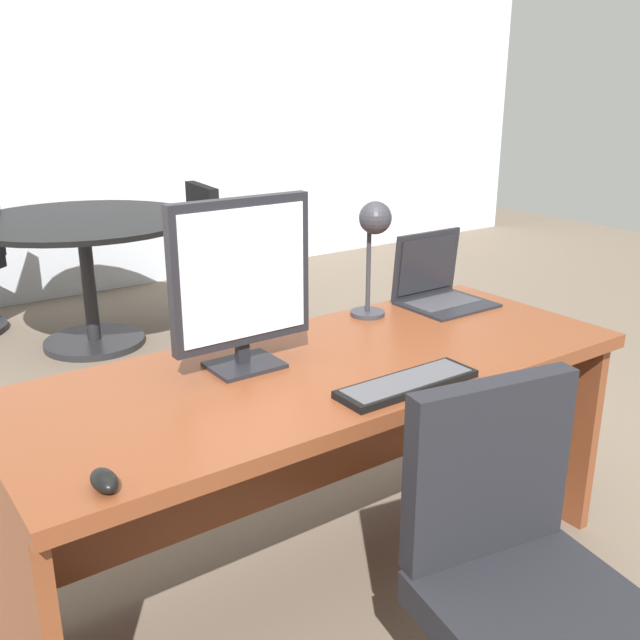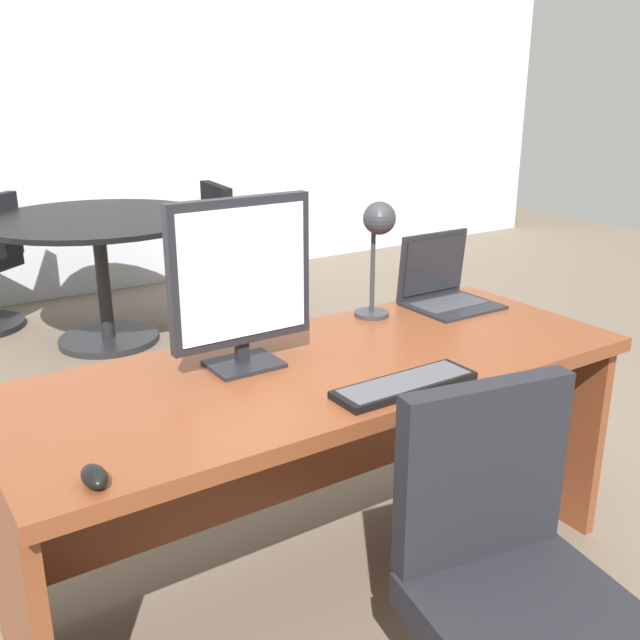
{
  "view_description": "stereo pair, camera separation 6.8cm",
  "coord_description": "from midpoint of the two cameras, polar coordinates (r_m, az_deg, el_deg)",
  "views": [
    {
      "loc": [
        -1.15,
        -1.58,
        1.53
      ],
      "look_at": [
        0.0,
        0.04,
        0.87
      ],
      "focal_mm": 40.37,
      "sensor_mm": 36.0,
      "label": 1
    },
    {
      "loc": [
        -1.09,
        -1.61,
        1.53
      ],
      "look_at": [
        0.0,
        0.04,
        0.87
      ],
      "focal_mm": 40.37,
      "sensor_mm": 36.0,
      "label": 2
    }
  ],
  "objects": [
    {
      "name": "ground",
      "position": [
        3.63,
        -12.41,
        -6.96
      ],
      "size": [
        12.0,
        12.0,
        0.0
      ],
      "primitive_type": "plane",
      "color": "#6B5B4C"
    },
    {
      "name": "back_wall",
      "position": [
        5.48,
        -22.6,
        15.73
      ],
      "size": [
        10.0,
        0.1,
        2.8
      ],
      "primitive_type": "cube",
      "color": "silver",
      "rests_on": "ground"
    },
    {
      "name": "office_chair",
      "position": [
        1.83,
        16.24,
        -22.19
      ],
      "size": [
        0.56,
        0.56,
        0.89
      ],
      "color": "black",
      "rests_on": "ground"
    },
    {
      "name": "desk",
      "position": [
        2.21,
        0.75,
        -7.73
      ],
      "size": [
        1.86,
        0.73,
        0.75
      ],
      "color": "brown",
      "rests_on": "ground"
    },
    {
      "name": "meeting_chair_near",
      "position": [
        4.73,
        -5.82,
        4.06
      ],
      "size": [
        0.56,
        0.56,
        0.92
      ],
      "color": "black",
      "rests_on": "ground"
    },
    {
      "name": "keyboard",
      "position": [
        1.94,
        7.75,
        -5.11
      ],
      "size": [
        0.42,
        0.12,
        0.02
      ],
      "color": "black",
      "rests_on": "desk"
    },
    {
      "name": "meeting_table",
      "position": [
        4.45,
        -16.62,
        5.49
      ],
      "size": [
        1.33,
        1.33,
        0.78
      ],
      "color": "black",
      "rests_on": "ground"
    },
    {
      "name": "desk_lamp",
      "position": [
        2.43,
        5.42,
        6.8
      ],
      "size": [
        0.12,
        0.14,
        0.4
      ],
      "color": "#2D2D33",
      "rests_on": "desk"
    },
    {
      "name": "monitor",
      "position": [
        2.0,
        -5.3,
        3.36
      ],
      "size": [
        0.42,
        0.16,
        0.49
      ],
      "color": "black",
      "rests_on": "desk"
    },
    {
      "name": "mouse",
      "position": [
        1.55,
        -16.24,
        -11.84
      ],
      "size": [
        0.05,
        0.09,
        0.04
      ],
      "color": "black",
      "rests_on": "desk"
    },
    {
      "name": "laptop",
      "position": [
        2.68,
        10.28,
        2.95
      ],
      "size": [
        0.31,
        0.27,
        0.26
      ],
      "color": "black",
      "rests_on": "desk"
    }
  ]
}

